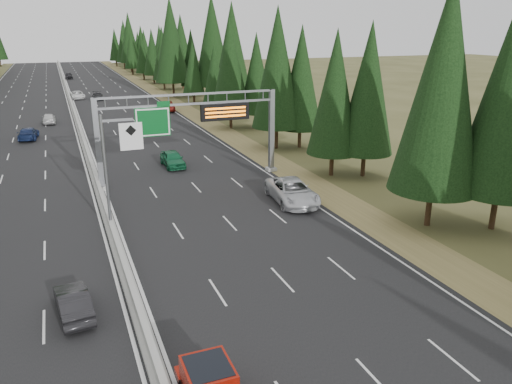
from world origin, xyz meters
The scene contains 15 objects.
road centered at (0.00, 80.00, 0.04)m, with size 32.00×260.00×0.08m, color black.
shoulder_right centered at (17.80, 80.00, 0.03)m, with size 3.60×260.00×0.06m, color olive.
median_barrier centered at (0.00, 80.00, 0.41)m, with size 0.70×260.00×0.85m.
sign_gantry centered at (8.92, 34.88, 5.27)m, with size 16.75×0.98×7.80m.
hov_sign_pole centered at (0.58, 24.97, 4.72)m, with size 2.80×0.50×8.00m.
tree_row_right centered at (22.33, 73.92, 8.77)m, with size 12.17×244.48×18.99m.
silver_minivan centered at (14.09, 25.92, 0.97)m, with size 2.97×6.44×1.79m, color #B8B9BD.
car_ahead_green centered at (7.65, 40.00, 0.87)m, with size 1.87×4.66×1.59m, color #16613A.
car_ahead_dkred centered at (14.44, 74.37, 0.89)m, with size 1.71×4.91×1.62m, color #500E0B.
car_ahead_dkgrey centered at (5.04, 93.02, 0.77)m, with size 1.94×4.77×1.38m, color black.
car_ahead_white centered at (1.50, 95.88, 0.81)m, with size 2.43×5.28×1.47m, color white.
car_ahead_far centered at (1.50, 138.32, 0.91)m, with size 1.95×4.85×1.65m, color black.
car_onc_near centered at (-2.86, 15.00, 0.76)m, with size 1.44×4.12×1.36m, color black.
car_onc_blue centered at (-6.16, 59.18, 0.82)m, with size 2.07×5.08×1.47m, color #16254F.
car_onc_white centered at (-3.73, 69.73, 0.83)m, with size 1.77×4.39×1.49m, color silver.
Camera 1 is at (-2.49, -7.88, 13.37)m, focal length 35.00 mm.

